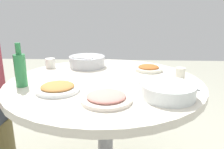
% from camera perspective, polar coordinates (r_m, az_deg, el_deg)
% --- Properties ---
extents(round_dining_table, '(1.20, 1.20, 0.76)m').
position_cam_1_polar(round_dining_table, '(1.43, -1.78, -4.64)').
color(round_dining_table, '#99999E').
rests_on(round_dining_table, ground).
extents(rice_bowl, '(0.27, 0.27, 0.09)m').
position_cam_1_polar(rice_bowl, '(1.73, -6.35, 3.36)').
color(rice_bowl, '#B2B5BA').
rests_on(rice_bowl, round_dining_table).
extents(soup_bowl, '(0.28, 0.27, 0.07)m').
position_cam_1_polar(soup_bowl, '(1.16, 14.02, -4.16)').
color(soup_bowl, white).
rests_on(soup_bowl, round_dining_table).
extents(dish_stirfry, '(0.20, 0.20, 0.04)m').
position_cam_1_polar(dish_stirfry, '(1.64, 9.26, 1.59)').
color(dish_stirfry, silver).
rests_on(dish_stirfry, round_dining_table).
extents(dish_tofu_braise, '(0.24, 0.24, 0.04)m').
position_cam_1_polar(dish_tofu_braise, '(1.25, -13.63, -3.29)').
color(dish_tofu_braise, white).
rests_on(dish_tofu_braise, round_dining_table).
extents(dish_shrimp, '(0.25, 0.25, 0.04)m').
position_cam_1_polar(dish_shrimp, '(1.08, -1.45, -5.89)').
color(dish_shrimp, silver).
rests_on(dish_shrimp, round_dining_table).
extents(green_bottle, '(0.07, 0.07, 0.25)m').
position_cam_1_polar(green_bottle, '(1.37, -22.24, 1.26)').
color(green_bottle, '#2C7E44').
rests_on(green_bottle, round_dining_table).
extents(tea_cup_near, '(0.06, 0.06, 0.07)m').
position_cam_1_polar(tea_cup_near, '(1.48, 16.92, 0.24)').
color(tea_cup_near, silver).
rests_on(tea_cup_near, round_dining_table).
extents(tea_cup_far, '(0.07, 0.07, 0.07)m').
position_cam_1_polar(tea_cup_far, '(1.75, -15.39, 2.80)').
color(tea_cup_far, silver).
rests_on(tea_cup_far, round_dining_table).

